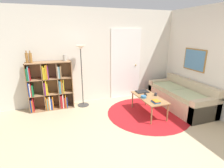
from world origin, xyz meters
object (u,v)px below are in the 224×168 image
at_px(couch, 181,98).
at_px(coffee_table, 149,99).
at_px(laptop, 142,92).
at_px(vase_on_shelf, 65,58).
at_px(floor_lamp, 81,60).
at_px(bottle_middle, 31,58).
at_px(bottle_left, 27,58).
at_px(cup, 156,94).
at_px(bookshelf, 50,87).
at_px(bowl, 144,97).

bearing_deg(couch, coffee_table, -175.36).
distance_m(coffee_table, laptop, 0.38).
distance_m(coffee_table, vase_on_shelf, 2.37).
relative_size(floor_lamp, bottle_middle, 5.72).
bearing_deg(bottle_left, cup, -21.33).
relative_size(cup, bottle_left, 0.25).
bearing_deg(bottle_left, bookshelf, -1.15).
height_order(floor_lamp, couch, floor_lamp).
xyz_separation_m(couch, coffee_table, (-1.06, -0.09, 0.14)).
distance_m(bookshelf, couch, 3.52).
height_order(bowl, bottle_left, bottle_left).
xyz_separation_m(coffee_table, laptop, (0.01, 0.38, 0.06)).
bearing_deg(laptop, bowl, -114.04).
xyz_separation_m(cup, bottle_left, (-2.93, 1.14, 0.89)).
height_order(couch, cup, couch).
distance_m(couch, bowl, 1.24).
height_order(bottle_left, vase_on_shelf, bottle_left).
xyz_separation_m(bowl, cup, (0.35, 0.02, 0.01)).
height_order(bottle_left, bottle_middle, bottle_left).
distance_m(bookshelf, bottle_left, 0.91).
bearing_deg(coffee_table, laptop, 87.87).
bearing_deg(laptop, floor_lamp, 154.97).
xyz_separation_m(floor_lamp, bowl, (1.29, -1.07, -0.80)).
relative_size(laptop, vase_on_shelf, 1.96).
bearing_deg(bottle_left, coffee_table, -22.95).
distance_m(bookshelf, laptop, 2.43).
relative_size(bookshelf, bottle_middle, 4.36).
height_order(bookshelf, bottle_left, bottle_left).
bearing_deg(vase_on_shelf, bowl, -34.25).
bearing_deg(bottle_left, couch, -15.78).
distance_m(floor_lamp, couch, 2.87).
xyz_separation_m(cup, bottle_middle, (-2.84, 1.12, 0.89)).
bearing_deg(bowl, bottle_left, 155.63).
relative_size(bookshelf, bowl, 9.56).
relative_size(bottle_middle, vase_on_shelf, 1.72).
distance_m(cup, bottle_left, 3.27).
relative_size(couch, bowl, 14.23).
distance_m(bowl, bottle_left, 2.97).
xyz_separation_m(laptop, vase_on_shelf, (-1.87, 0.77, 0.88)).
xyz_separation_m(cup, vase_on_shelf, (-2.04, 1.13, 0.86)).
bearing_deg(vase_on_shelf, bottle_left, 179.09).
xyz_separation_m(floor_lamp, bottle_middle, (-1.20, 0.07, 0.11)).
bearing_deg(bottle_middle, vase_on_shelf, 0.78).
relative_size(coffee_table, bottle_left, 3.59).
distance_m(couch, coffee_table, 1.07).
bearing_deg(coffee_table, cup, 4.33).
bearing_deg(laptop, vase_on_shelf, 157.66).
distance_m(laptop, bottle_left, 3.00).
bearing_deg(cup, floor_lamp, 147.51).
distance_m(laptop, bottle_middle, 2.92).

